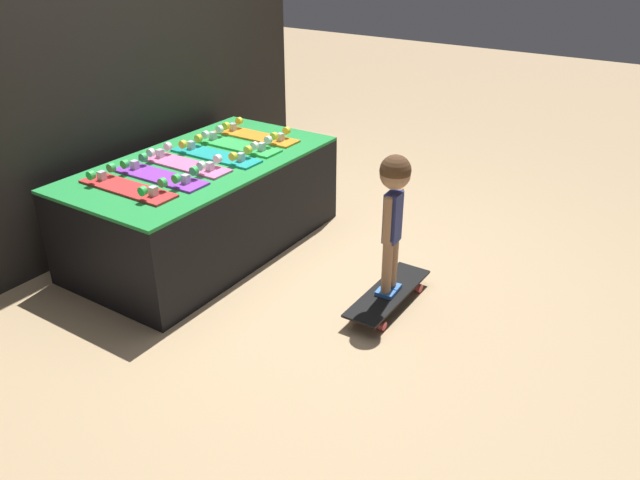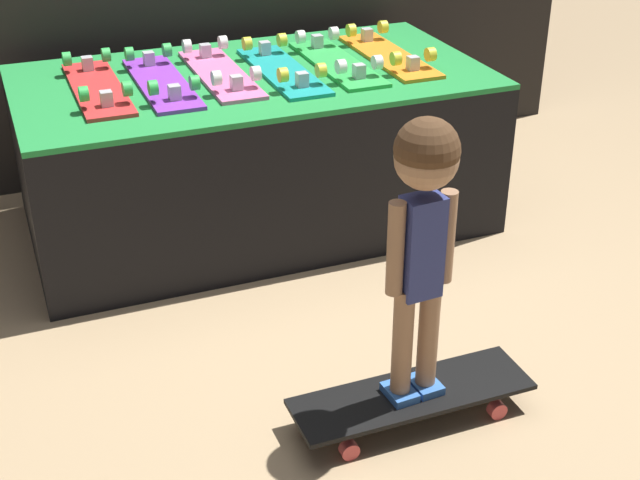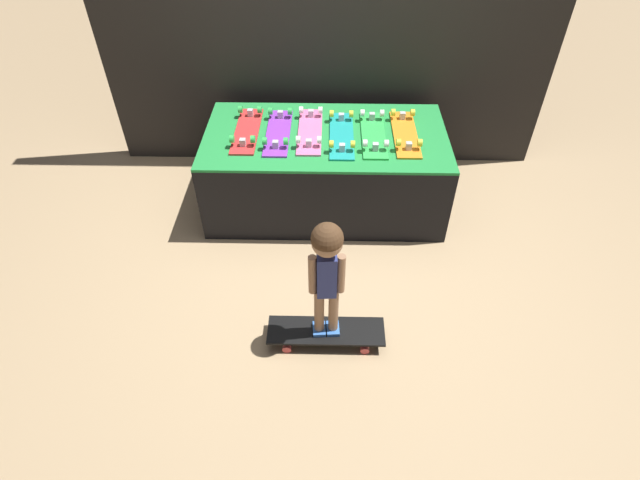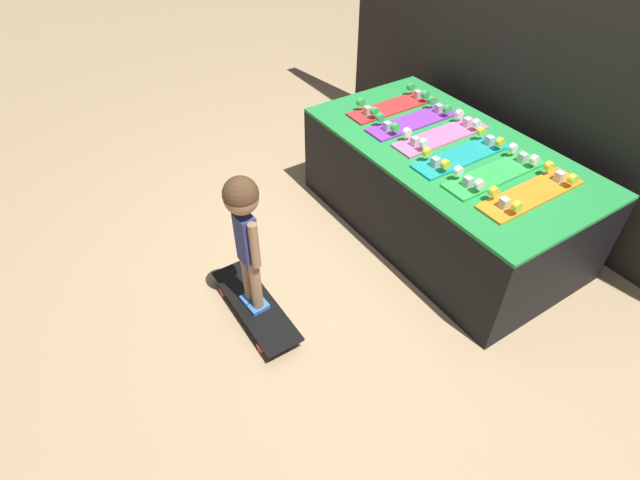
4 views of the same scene
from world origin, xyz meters
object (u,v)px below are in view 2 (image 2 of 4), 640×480
skateboard_red_on_rack (97,86)px  skateboard_teal_on_rack (283,68)px  skateboard_on_floor (412,397)px  skateboard_pink_on_rack (220,71)px  skateboard_orange_on_rack (389,53)px  skateboard_green_on_rack (337,61)px  child (423,210)px  skateboard_purple_on_rack (161,80)px

skateboard_red_on_rack → skateboard_teal_on_rack: same height
skateboard_red_on_rack → skateboard_on_floor: (0.60, -1.38, -0.56)m
skateboard_red_on_rack → skateboard_on_floor: size_ratio=0.92×
skateboard_pink_on_rack → skateboard_red_on_rack: bearing=-180.0°
skateboard_orange_on_rack → skateboard_on_floor: skateboard_orange_on_rack is taller
skateboard_red_on_rack → skateboard_pink_on_rack: (0.46, 0.00, 0.00)m
skateboard_green_on_rack → skateboard_orange_on_rack: (0.23, 0.02, 0.00)m
skateboard_red_on_rack → skateboard_teal_on_rack: size_ratio=1.00×
skateboard_green_on_rack → child: (-0.32, -1.34, 0.03)m
skateboard_purple_on_rack → skateboard_pink_on_rack: bearing=5.5°
skateboard_purple_on_rack → skateboard_red_on_rack: bearing=174.5°
skateboard_orange_on_rack → skateboard_purple_on_rack: bearing=180.0°
skateboard_teal_on_rack → skateboard_green_on_rack: (0.23, 0.01, 0.00)m
skateboard_green_on_rack → skateboard_on_floor: bearing=-103.4°
skateboard_purple_on_rack → child: 1.41m
skateboard_red_on_rack → skateboard_orange_on_rack: bearing=-1.1°
skateboard_purple_on_rack → skateboard_pink_on_rack: size_ratio=1.00×
skateboard_red_on_rack → skateboard_teal_on_rack: bearing=-4.3°
skateboard_orange_on_rack → child: size_ratio=0.78×
skateboard_teal_on_rack → skateboard_orange_on_rack: same height
child → skateboard_red_on_rack: bearing=109.5°
skateboard_teal_on_rack → child: child is taller
skateboard_teal_on_rack → skateboard_orange_on_rack: size_ratio=1.00×
skateboard_teal_on_rack → skateboard_orange_on_rack: bearing=3.7°
skateboard_pink_on_rack → skateboard_orange_on_rack: size_ratio=1.00×
skateboard_on_floor → child: 0.59m
skateboard_purple_on_rack → skateboard_on_floor: size_ratio=0.92×
skateboard_teal_on_rack → skateboard_green_on_rack: same height
skateboard_pink_on_rack → skateboard_on_floor: size_ratio=0.92×
skateboard_pink_on_rack → skateboard_purple_on_rack: bearing=-174.5°
skateboard_purple_on_rack → skateboard_teal_on_rack: size_ratio=1.00×
skateboard_pink_on_rack → skateboard_orange_on_rack: (0.69, -0.02, 0.00)m
skateboard_teal_on_rack → skateboard_green_on_rack: bearing=3.5°
skateboard_red_on_rack → skateboard_green_on_rack: (0.92, -0.04, 0.00)m
skateboard_teal_on_rack → child: (-0.09, -1.33, 0.03)m
skateboard_red_on_rack → skateboard_orange_on_rack: same height
skateboard_red_on_rack → child: 1.50m
skateboard_purple_on_rack → skateboard_orange_on_rack: (0.92, -0.00, 0.00)m
skateboard_red_on_rack → skateboard_green_on_rack: 0.92m
skateboard_purple_on_rack → skateboard_teal_on_rack: (0.46, -0.03, 0.00)m
skateboard_red_on_rack → skateboard_teal_on_rack: 0.69m
skateboard_red_on_rack → child: child is taller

